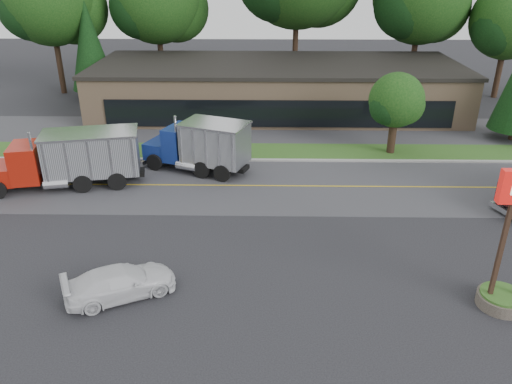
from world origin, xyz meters
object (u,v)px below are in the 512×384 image
at_px(dump_truck_blue, 202,145).
at_px(rally_car, 120,282).
at_px(dump_truck_red, 70,158).
at_px(bilo_sign, 510,263).

xyz_separation_m(dump_truck_blue, rally_car, (-1.84, -13.54, -1.14)).
bearing_deg(dump_truck_red, bilo_sign, 140.30).
xyz_separation_m(bilo_sign, dump_truck_red, (-21.36, 11.38, -0.21)).
bearing_deg(dump_truck_blue, bilo_sign, 155.44).
bearing_deg(bilo_sign, dump_truck_blue, 134.43).
relative_size(dump_truck_blue, rally_car, 1.63).
xyz_separation_m(dump_truck_red, rally_car, (5.86, -10.99, -1.16)).
distance_m(bilo_sign, rally_car, 15.57).
distance_m(bilo_sign, dump_truck_red, 24.20).
relative_size(bilo_sign, rally_car, 1.32).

